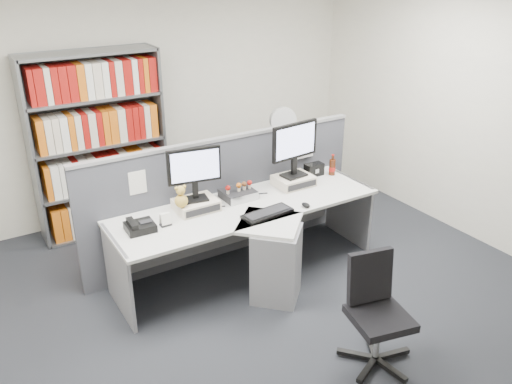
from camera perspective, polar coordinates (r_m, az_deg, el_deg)
ground at (r=4.75m, az=4.20°, el=-12.96°), size 5.50×5.50×0.00m
room_shell at (r=3.94m, az=4.99°, el=8.27°), size 5.04×5.54×2.72m
partition at (r=5.34m, az=-3.32°, el=-0.40°), size 3.00×0.08×1.27m
desk at (r=4.92m, az=0.34°, el=-5.16°), size 2.60×1.20×0.72m
monitor_riser_left at (r=4.88m, az=-6.50°, el=-1.39°), size 0.38×0.31×0.10m
monitor_riser_right at (r=5.39m, az=4.10°, el=1.24°), size 0.38×0.31×0.10m
monitor_left at (r=4.75m, az=-6.70°, el=2.42°), size 0.49×0.19×0.50m
monitor_right at (r=5.25m, az=4.21°, el=5.10°), size 0.55×0.20×0.56m
desktop_pc at (r=5.09m, az=-1.95°, el=-0.24°), size 0.31×0.27×0.08m
figurines at (r=5.05m, az=-1.73°, el=0.68°), size 0.29×0.05×0.09m
keyboard at (r=4.78m, az=1.23°, el=-2.31°), size 0.50×0.22×0.03m
mouse at (r=4.94m, az=5.42°, el=-1.42°), size 0.06×0.10×0.04m
desk_phone at (r=4.61m, az=-12.52°, el=-3.66°), size 0.25×0.23×0.10m
desk_calendar at (r=4.64m, az=-9.80°, el=-3.04°), size 0.10×0.07×0.12m
plush_toy at (r=4.71m, az=-8.12°, el=-0.65°), size 0.12×0.12×0.21m
speaker at (r=5.65m, az=6.30°, el=2.44°), size 0.20×0.11×0.13m
cola_bottle at (r=5.68m, az=8.26°, el=2.68°), size 0.07×0.07×0.23m
shelving_unit at (r=5.96m, az=-16.66°, el=4.67°), size 1.41×0.40×2.00m
filing_cabinet at (r=6.61m, az=2.79°, el=1.79°), size 0.45×0.61×0.70m
desk_fan at (r=6.38m, az=2.92°, el=7.46°), size 0.31×0.20×0.53m
office_chair at (r=4.12m, az=12.83°, el=-12.16°), size 0.57×0.57×0.87m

